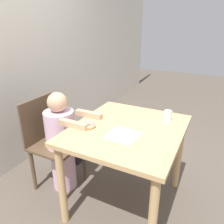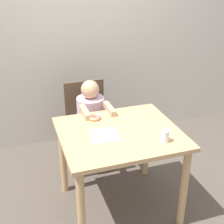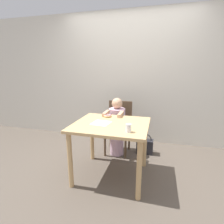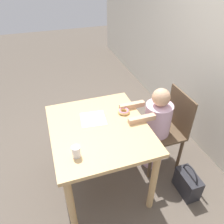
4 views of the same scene
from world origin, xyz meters
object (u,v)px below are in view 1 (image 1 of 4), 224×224
at_px(chair, 52,142).
at_px(donut, 89,125).
at_px(child_figure, 62,143).
at_px(handbag, 79,148).
at_px(cup, 168,116).

xyz_separation_m(chair, donut, (-0.06, -0.47, 0.31)).
distance_m(child_figure, handbag, 0.61).
distance_m(chair, child_figure, 0.12).
relative_size(chair, cup, 9.57).
bearing_deg(chair, handbag, 4.51).
height_order(donut, cup, cup).
bearing_deg(donut, handbag, 44.09).
distance_m(donut, handbag, 0.97).
xyz_separation_m(chair, handbag, (0.47, 0.04, -0.34)).
bearing_deg(handbag, child_figure, -161.04).
relative_size(handbag, cup, 3.87).
bearing_deg(handbag, chair, -175.49).
distance_m(chair, cup, 1.11).
bearing_deg(chair, donut, -96.86).
bearing_deg(cup, child_figure, 111.40).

